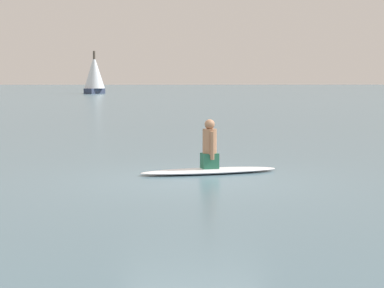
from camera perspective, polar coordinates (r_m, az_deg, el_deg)
name	(u,v)px	position (r m, az deg, el deg)	size (l,w,h in m)	color
ground_plane	(194,181)	(12.22, 0.19, -3.07)	(400.00, 400.00, 0.00)	slate
surfboard	(210,171)	(13.21, 1.45, -2.22)	(2.69, 0.61, 0.10)	white
person_paddler	(210,146)	(13.16, 1.46, -0.18)	(0.41, 0.36, 0.93)	#26664C
sailboat_near_left	(94,74)	(84.99, -8.04, 5.75)	(3.69, 3.27, 5.14)	#2D3851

